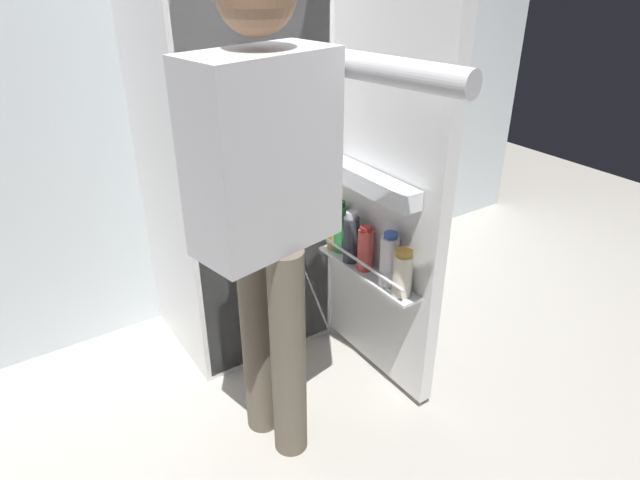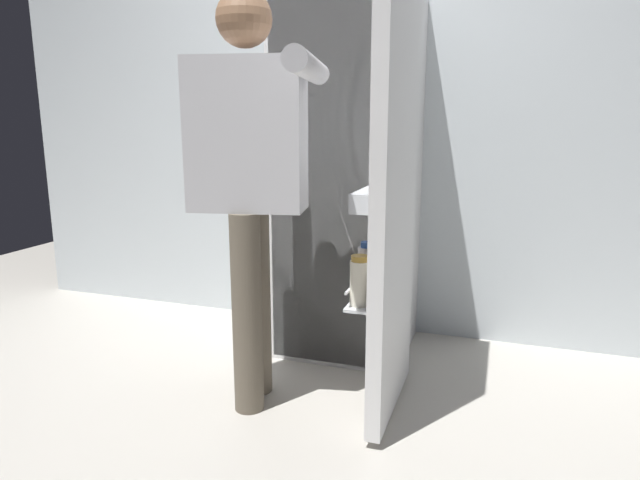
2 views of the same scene
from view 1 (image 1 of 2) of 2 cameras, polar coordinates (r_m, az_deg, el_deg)
The scene contains 4 objects.
ground_plane at distance 2.41m, azimuth -1.77°, elevation -14.83°, with size 6.91×6.91×0.00m, color #B7B2A8.
kitchen_wall at distance 2.60m, azimuth -13.40°, elevation 20.15°, with size 4.40×0.10×2.65m, color silver.
refrigerator at distance 2.35m, azimuth -7.78°, elevation 8.60°, with size 0.70×1.20×1.75m.
person at distance 1.68m, azimuth -5.37°, elevation 4.88°, with size 0.64×0.69×1.63m.
Camera 1 is at (-0.94, -1.52, 1.62)m, focal length 31.21 mm.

